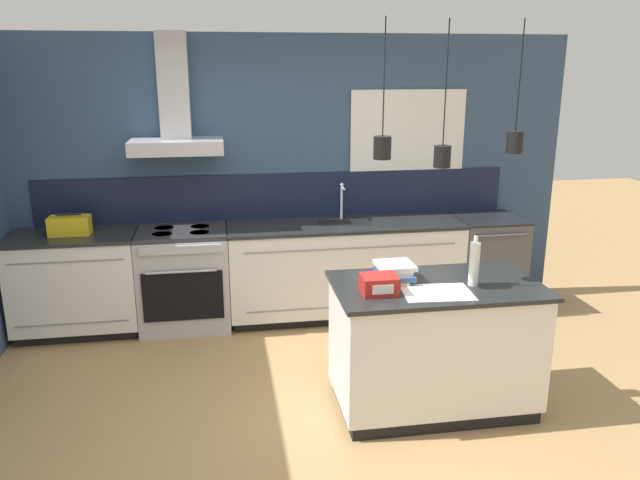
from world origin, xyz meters
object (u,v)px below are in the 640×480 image
Objects in this scene: dishwasher at (485,262)px; yellow_toolbox at (70,225)px; oven_range at (184,278)px; red_supply_box at (379,284)px; bottle_on_island at (474,263)px; book_stack at (395,272)px.

yellow_toolbox is at bearing 180.00° from dishwasher.
oven_range is 2.68× the size of yellow_toolbox.
oven_range is 3.99× the size of red_supply_box.
dishwasher is 2.08m from bottle_on_island.
bottle_on_island reaches higher than oven_range.
book_stack is (1.50, -1.60, 0.52)m from oven_range.
red_supply_box reaches higher than dishwasher.
oven_range is 2.25m from book_stack.
book_stack reaches higher than oven_range.
oven_range is 2.89m from dishwasher.
oven_range is at bearing 126.20° from red_supply_box.
book_stack is at bearing 160.84° from bottle_on_island.
dishwasher is at bearing 0.08° from oven_range.
red_supply_box is at bearing -130.43° from dishwasher.
oven_range is at bearing 133.04° from book_stack.
red_supply_box is at bearing -126.86° from book_stack.
oven_range is at bearing -179.92° from dishwasher.
bottle_on_island is 3.43m from yellow_toolbox.
dishwasher is 2.52× the size of bottle_on_island.
red_supply_box is at bearing -38.79° from yellow_toolbox.
oven_range is 2.73m from bottle_on_island.
bottle_on_island is at bearing -116.80° from dishwasher.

